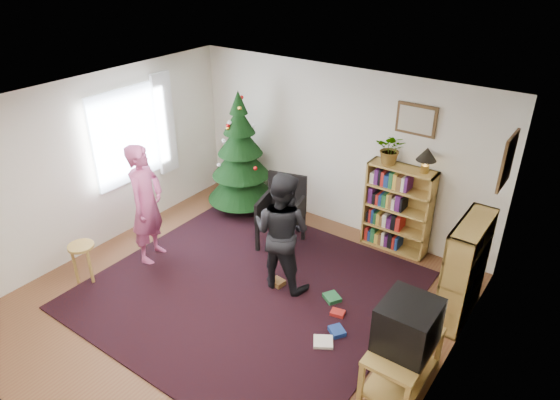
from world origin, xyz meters
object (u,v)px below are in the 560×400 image
Objects in this scene: tv_stand at (402,361)px; table_lamp at (427,156)px; stool at (82,253)px; person_standing at (147,204)px; armchair at (285,209)px; bookshelf_back at (398,208)px; person_by_chair at (282,232)px; picture_back at (416,120)px; bookshelf_right at (465,269)px; crt_tv at (408,325)px; potted_plant at (391,149)px; christmas_tree at (241,163)px; picture_right at (508,161)px.

table_lamp is at bearing 109.18° from tv_stand.
tv_stand is at bearing 10.66° from stool.
table_lamp is at bearing -71.62° from person_standing.
tv_stand is at bearing -45.95° from armchair.
bookshelf_back reaches higher than tv_stand.
table_lamp is (-0.82, 2.35, 1.21)m from tv_stand.
person_standing reaches higher than bookshelf_back.
person_by_chair reaches higher than tv_stand.
picture_back is 0.50m from table_lamp.
picture_back is 1.29m from bookshelf_back.
person_by_chair is at bearing -116.76° from bookshelf_back.
bookshelf_right is at bearing 27.37° from stool.
crt_tv is 2.60m from table_lamp.
potted_plant is (-0.20, 0.00, 0.86)m from bookshelf_back.
potted_plant is (-1.44, 0.93, 0.86)m from bookshelf_right.
person_standing reaches higher than person_by_chair.
tv_stand is 0.54× the size of person_standing.
christmas_tree is 1.18× the size of person_standing.
picture_right reaches higher than table_lamp.
bookshelf_right is 1.91m from potted_plant.
bookshelf_back is at bearing 53.10° from bookshelf_right.
armchair is (-2.76, -0.23, -1.37)m from picture_right.
crt_tv is 0.53× the size of armchair.
person_by_chair is at bearing 109.65° from bookshelf_right.
table_lamp reaches higher than crt_tv.
armchair is at bearing -154.08° from table_lamp.
picture_back is at bearing 28.62° from potted_plant.
picture_right is 5.28m from stool.
bookshelf_right reaches higher than crt_tv.
picture_right is 0.64× the size of tv_stand.
bookshelf_right is 1.22× the size of armchair.
armchair is at bearing -61.25° from person_standing.
table_lamp is at bearing 151.18° from picture_right.
crt_tv is (1.07, -2.48, -1.15)m from picture_back.
bookshelf_right is 2.62m from armchair.
bookshelf_back is 1.88m from person_by_chair.
table_lamp is (3.00, 2.24, 0.68)m from person_standing.
table_lamp is (-0.94, 0.93, 0.88)m from bookshelf_right.
potted_plant is (-1.57, 0.59, -0.43)m from picture_right.
person_standing is (-0.13, -1.86, 0.02)m from christmas_tree.
crt_tv is (1.11, -2.35, 0.13)m from bookshelf_back.
picture_right is 4.10m from christmas_tree.
bookshelf_right is (1.19, -1.06, -1.29)m from picture_back.
christmas_tree is at bearing -172.44° from table_lamp.
potted_plant reaches higher than person_by_chair.
picture_right is 2.72m from person_by_chair.
potted_plant is at bearing 57.12° from bookshelf_right.
picture_back reaches higher than tv_stand.
picture_back is 3.15m from tv_stand.
person_standing is (-4.08, -1.65, -1.09)m from picture_right.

